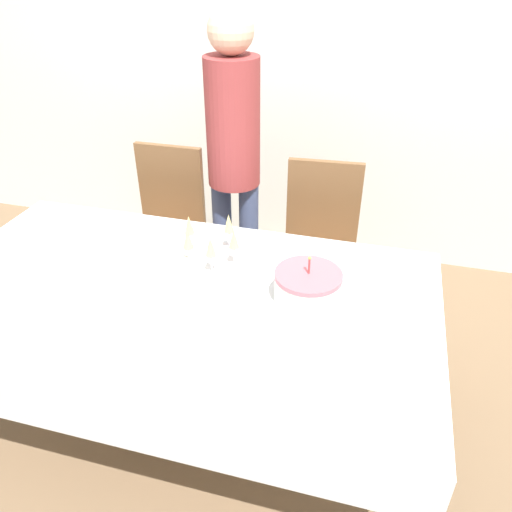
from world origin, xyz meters
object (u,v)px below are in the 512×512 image
object	(u,v)px
dining_chair_far_left	(166,223)
plate_stack_dessert	(171,270)
dining_chair_far_right	(319,244)
birthday_cake	(308,287)
plate_stack_main	(129,297)
champagne_tray	(210,248)
person_standing	(233,146)

from	to	relation	value
dining_chair_far_left	plate_stack_dessert	distance (m)	0.90
dining_chair_far_right	dining_chair_far_left	bearing A→B (deg)	179.99
birthday_cake	plate_stack_main	distance (m)	0.68
champagne_tray	plate_stack_dessert	distance (m)	0.19
dining_chair_far_left	birthday_cake	distance (m)	1.30
dining_chair_far_right	champagne_tray	distance (m)	0.81
champagne_tray	person_standing	bearing A→B (deg)	98.97
birthday_cake	champagne_tray	bearing A→B (deg)	160.54
dining_chair_far_left	plate_stack_main	world-z (taller)	dining_chair_far_left
dining_chair_far_left	person_standing	world-z (taller)	person_standing
dining_chair_far_right	champagne_tray	world-z (taller)	dining_chair_far_right
plate_stack_dessert	person_standing	world-z (taller)	person_standing
plate_stack_main	plate_stack_dessert	size ratio (longest dim) A/B	1.27
plate_stack_dessert	champagne_tray	bearing A→B (deg)	44.61
plate_stack_main	plate_stack_dessert	distance (m)	0.24
champagne_tray	birthday_cake	bearing A→B (deg)	-19.46
plate_stack_main	person_standing	size ratio (longest dim) A/B	0.14
birthday_cake	champagne_tray	xyz separation A→B (m)	(-0.45, 0.16, 0.01)
plate_stack_dessert	person_standing	distance (m)	0.87
birthday_cake	champagne_tray	distance (m)	0.48
plate_stack_main	person_standing	world-z (taller)	person_standing
dining_chair_far_right	birthday_cake	xyz separation A→B (m)	(0.07, -0.81, 0.28)
dining_chair_far_left	dining_chair_far_right	xyz separation A→B (m)	(0.91, -0.00, 0.00)
dining_chair_far_right	champagne_tray	xyz separation A→B (m)	(-0.38, -0.65, 0.29)
birthday_cake	person_standing	bearing A→B (deg)	123.16
person_standing	champagne_tray	bearing A→B (deg)	-81.03
plate_stack_dessert	person_standing	size ratio (longest dim) A/B	0.11
champagne_tray	plate_stack_main	world-z (taller)	champagne_tray
dining_chair_far_left	champagne_tray	bearing A→B (deg)	-51.32
dining_chair_far_left	dining_chair_far_right	bearing A→B (deg)	-0.01
dining_chair_far_right	person_standing	xyz separation A→B (m)	(-0.49, 0.05, 0.49)
dining_chair_far_left	plate_stack_dessert	xyz separation A→B (m)	(0.39, -0.78, 0.24)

